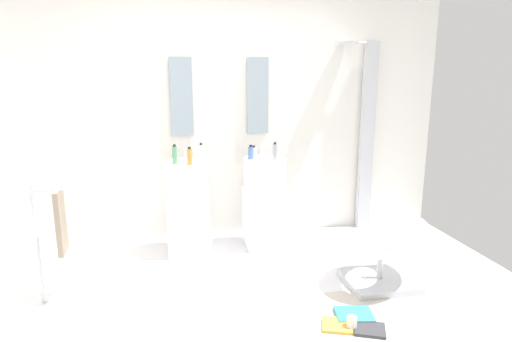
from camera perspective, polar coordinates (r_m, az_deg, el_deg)
ground_plane at (r=3.55m, az=-0.52°, el=-17.62°), size 4.80×3.60×0.04m
rear_partition at (r=4.70m, az=-4.65°, el=7.07°), size 4.80×0.10×2.60m
pedestal_sink_left at (r=4.43m, az=-8.73°, el=-4.43°), size 0.43×0.43×1.01m
pedestal_sink_right at (r=4.54m, az=1.13°, el=-3.85°), size 0.43×0.43×1.01m
vanity_mirror_left at (r=4.58m, az=-9.47°, el=9.25°), size 0.22×0.03×0.77m
vanity_mirror_right at (r=4.68m, az=0.20°, el=9.51°), size 0.22×0.03×0.77m
shower_column at (r=5.07m, az=13.75°, el=4.68°), size 0.49×0.24×2.05m
lounge_chair at (r=3.90m, az=15.58°, el=-9.09°), size 1.10×1.10×0.65m
towel_rack at (r=3.73m, az=-23.93°, el=-6.25°), size 0.37×0.22×0.95m
area_rug at (r=3.45m, az=9.49°, el=-18.34°), size 1.12×0.81×0.01m
magazine_ochre at (r=3.38m, az=10.26°, el=-18.72°), size 0.26×0.25×0.02m
magazine_charcoal at (r=3.39m, az=14.24°, el=-18.89°), size 0.26×0.25×0.02m
magazine_teal at (r=3.52m, az=12.33°, el=-17.40°), size 0.30×0.27×0.03m
coffee_mug at (r=3.36m, az=12.05°, el=-18.35°), size 0.07×0.07×0.09m
soap_bottle_clear at (r=4.32m, az=-6.97°, el=2.32°), size 0.05×0.05×0.17m
soap_bottle_grey at (r=4.36m, az=2.41°, el=2.47°), size 0.05×0.05×0.17m
soap_bottle_green at (r=4.24m, az=-10.28°, el=2.04°), size 0.05×0.05×0.18m
soap_bottle_white at (r=4.43m, az=-0.31°, el=2.37°), size 0.06×0.06×0.12m
soap_bottle_amber at (r=4.17m, az=-8.41°, el=1.82°), size 0.05×0.05×0.17m
soap_bottle_blue at (r=4.37m, az=-0.68°, el=2.32°), size 0.05×0.05×0.14m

